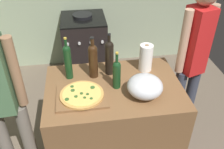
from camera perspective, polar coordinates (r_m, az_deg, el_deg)
ground_plane at (r=3.11m, az=-1.42°, el=-9.86°), size 3.82×3.28×0.02m
counter at (r=2.38m, az=0.35°, el=-11.40°), size 1.14×0.78×0.91m
cutting_board at (r=1.97m, az=-6.90°, el=-5.02°), size 0.40×0.32×0.02m
pizza at (r=1.96m, az=-6.95°, el=-4.55°), size 0.34×0.34×0.03m
mixing_bowl at (r=1.95m, az=7.57°, el=-2.71°), size 0.28×0.28×0.17m
paper_towel_roll at (r=2.24m, az=7.78°, el=3.86°), size 0.12×0.12×0.25m
wine_bottle_clear at (r=2.11m, az=-4.38°, el=3.50°), size 0.08×0.08×0.38m
wine_bottle_green at (r=2.12m, az=-10.14°, el=3.15°), size 0.07×0.07×0.39m
wine_bottle_amber at (r=1.99m, az=1.09°, el=0.28°), size 0.07×0.07×0.33m
wine_bottle_dark at (r=2.14m, az=-0.75°, el=4.19°), size 0.08×0.08×0.39m
stove at (r=3.62m, az=-6.24°, el=6.28°), size 0.60×0.64×0.94m
person_in_stripes at (r=2.09m, az=-23.95°, el=-4.71°), size 0.36×0.21×1.66m
person_in_red at (r=2.46m, az=17.94°, el=3.45°), size 0.34×0.25×1.68m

